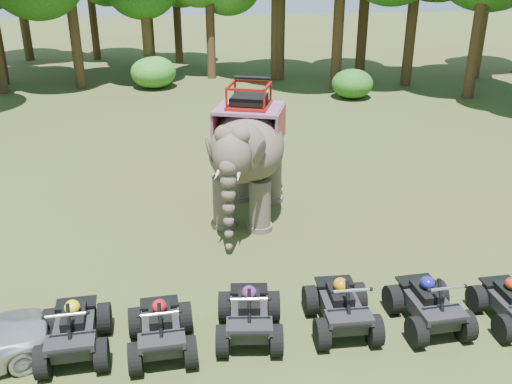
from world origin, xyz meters
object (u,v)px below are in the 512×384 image
Objects in this scene: atv_0 at (73,324)px; atv_4 at (429,298)px; elephant at (249,150)px; atv_3 at (342,300)px; atv_1 at (161,323)px; atv_2 at (249,308)px.

atv_4 is (7.26, -0.01, -0.01)m from atv_0.
elephant is 2.61× the size of atv_0.
atv_0 is 5.41m from atv_3.
atv_4 is at bearing -2.68° from atv_1.
atv_3 reaches higher than atv_1.
atv_1 is 0.98× the size of atv_2.
atv_0 is at bearing 175.68° from atv_4.
elephant is at bearing 113.62° from atv_4.
atv_1 is 5.57m from atv_4.
atv_0 reaches higher than atv_1.
elephant is 6.67m from atv_1.
atv_0 is 1.03× the size of atv_1.
atv_1 is (1.69, -0.14, -0.02)m from atv_0.
atv_3 is (1.94, 0.03, 0.01)m from atv_2.
atv_2 is at bearing 174.12° from atv_4.
atv_3 is 1.02× the size of atv_4.
atv_0 is at bearing -106.66° from elephant.
atv_3 is 1.85m from atv_4.
elephant is 2.64× the size of atv_2.
atv_4 is at bearing -4.00° from atv_0.
atv_0 is at bearing -172.29° from atv_2.
elephant is 2.59× the size of atv_3.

